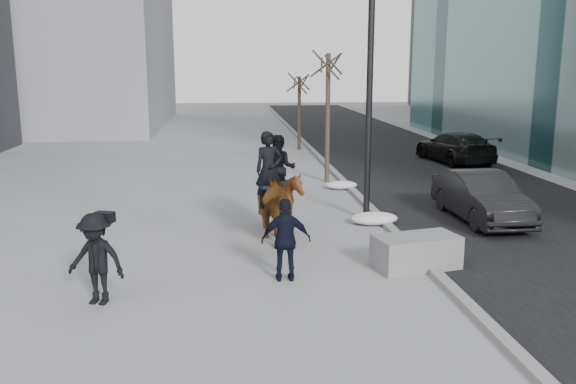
{
  "coord_description": "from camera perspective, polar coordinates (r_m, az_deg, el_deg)",
  "views": [
    {
      "loc": [
        -1.4,
        -12.76,
        4.44
      ],
      "look_at": [
        0.0,
        1.2,
        1.5
      ],
      "focal_mm": 38.0,
      "sensor_mm": 36.0,
      "label": 1
    }
  ],
  "objects": [
    {
      "name": "mounted_left",
      "position": [
        15.24,
        -1.75,
        -1.01
      ],
      "size": [
        1.47,
        2.36,
        2.83
      ],
      "color": "#492C0E",
      "rests_on": "ground"
    },
    {
      "name": "mounted_right",
      "position": [
        16.24,
        -0.75,
        -0.2
      ],
      "size": [
        1.64,
        1.78,
        2.62
      ],
      "color": "#4C250F",
      "rests_on": "ground"
    },
    {
      "name": "road",
      "position": [
        24.66,
        14.3,
        1.11
      ],
      "size": [
        8.0,
        90.0,
        0.01
      ],
      "primitive_type": "cube",
      "color": "black",
      "rests_on": "ground"
    },
    {
      "name": "snow_piles",
      "position": [
        19.29,
        6.69,
        -1.06
      ],
      "size": [
        1.34,
        5.82,
        0.34
      ],
      "color": "white",
      "rests_on": "ground"
    },
    {
      "name": "car_far",
      "position": [
        29.16,
        15.34,
        4.09
      ],
      "size": [
        2.66,
        5.18,
        1.44
      ],
      "primitive_type": "imported",
      "rotation": [
        0.0,
        0.0,
        3.28
      ],
      "color": "black",
      "rests_on": "ground"
    },
    {
      "name": "lamppost",
      "position": [
        17.41,
        7.78,
        13.56
      ],
      "size": [
        0.25,
        0.8,
        9.09
      ],
      "color": "black",
      "rests_on": "ground"
    },
    {
      "name": "car_near",
      "position": [
        18.44,
        17.63,
        -0.42
      ],
      "size": [
        1.57,
        4.29,
        1.4
      ],
      "primitive_type": "imported",
      "rotation": [
        0.0,
        0.0,
        0.02
      ],
      "color": "black",
      "rests_on": "ground"
    },
    {
      "name": "feeder",
      "position": [
        12.66,
        -0.19,
        -4.51
      ],
      "size": [
        1.05,
        0.88,
        1.75
      ],
      "color": "black",
      "rests_on": "ground"
    },
    {
      "name": "ground",
      "position": [
        13.58,
        0.51,
        -7.25
      ],
      "size": [
        120.0,
        120.0,
        0.0
      ],
      "primitive_type": "plane",
      "color": "gray",
      "rests_on": "ground"
    },
    {
      "name": "curb",
      "position": [
        23.59,
        5.13,
        1.09
      ],
      "size": [
        0.25,
        90.0,
        0.12
      ],
      "primitive_type": "cube",
      "color": "gray",
      "rests_on": "ground"
    },
    {
      "name": "planter",
      "position": [
        13.85,
        11.9,
        -5.51
      ],
      "size": [
        2.01,
        1.32,
        0.74
      ],
      "primitive_type": "cube",
      "rotation": [
        0.0,
        0.0,
        0.23
      ],
      "color": "gray",
      "rests_on": "ground"
    },
    {
      "name": "tree_far",
      "position": [
        32.27,
        1.06,
        7.73
      ],
      "size": [
        1.2,
        1.2,
        4.26
      ],
      "primitive_type": null,
      "color": "#342C1E",
      "rests_on": "ground"
    },
    {
      "name": "tree_near",
      "position": [
        23.23,
        3.74,
        7.52
      ],
      "size": [
        1.2,
        1.2,
        5.4
      ],
      "primitive_type": null,
      "color": "#342B1E",
      "rests_on": "ground"
    },
    {
      "name": "camera_crew",
      "position": [
        12.0,
        -17.52,
        -5.96
      ],
      "size": [
        1.28,
        0.99,
        1.75
      ],
      "color": "black",
      "rests_on": "ground"
    }
  ]
}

